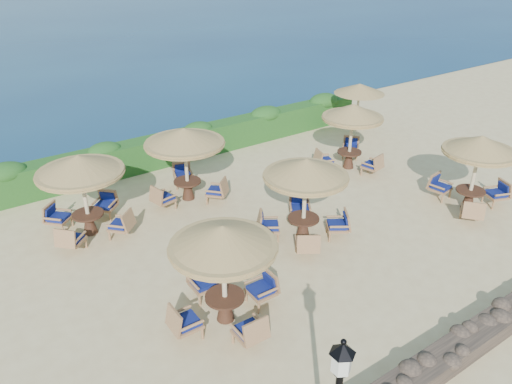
# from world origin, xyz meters

# --- Properties ---
(ground) EXTENTS (120.00, 120.00, 0.00)m
(ground) POSITION_xyz_m (0.00, 0.00, 0.00)
(ground) COLOR #D3BD85
(ground) RESTS_ON ground
(hedge) EXTENTS (18.00, 0.90, 1.20)m
(hedge) POSITION_xyz_m (0.00, 7.20, 0.60)
(hedge) COLOR #194616
(hedge) RESTS_ON ground
(stone_wall) EXTENTS (15.00, 0.65, 0.44)m
(stone_wall) POSITION_xyz_m (0.00, -6.20, 0.22)
(stone_wall) COLOR #4E3E31
(stone_wall) RESTS_ON ground
(extra_parasol) EXTENTS (2.30, 2.30, 2.41)m
(extra_parasol) POSITION_xyz_m (7.80, 5.20, 2.17)
(extra_parasol) COLOR beige
(extra_parasol) RESTS_ON ground
(cafe_set_0) EXTENTS (2.81, 2.81, 2.65)m
(cafe_set_0) POSITION_xyz_m (-3.99, -2.20, 1.75)
(cafe_set_0) COLOR beige
(cafe_set_0) RESTS_ON ground
(cafe_set_1) EXTENTS (2.72, 2.72, 2.65)m
(cafe_set_1) POSITION_xyz_m (-0.07, -0.41, 1.75)
(cafe_set_1) COLOR beige
(cafe_set_1) RESTS_ON ground
(cafe_set_2) EXTENTS (2.74, 2.63, 2.65)m
(cafe_set_2) POSITION_xyz_m (5.76, -2.20, 1.80)
(cafe_set_2) COLOR beige
(cafe_set_2) RESTS_ON ground
(cafe_set_3) EXTENTS (2.62, 2.62, 2.65)m
(cafe_set_3) POSITION_xyz_m (-5.38, 3.60, 1.77)
(cafe_set_3) COLOR beige
(cafe_set_3) RESTS_ON ground
(cafe_set_4) EXTENTS (2.82, 2.82, 2.65)m
(cafe_set_4) POSITION_xyz_m (-1.77, 3.90, 1.90)
(cafe_set_4) COLOR beige
(cafe_set_4) RESTS_ON ground
(cafe_set_5) EXTENTS (2.71, 2.64, 2.65)m
(cafe_set_5) POSITION_xyz_m (4.80, 2.60, 1.80)
(cafe_set_5) COLOR beige
(cafe_set_5) RESTS_ON ground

